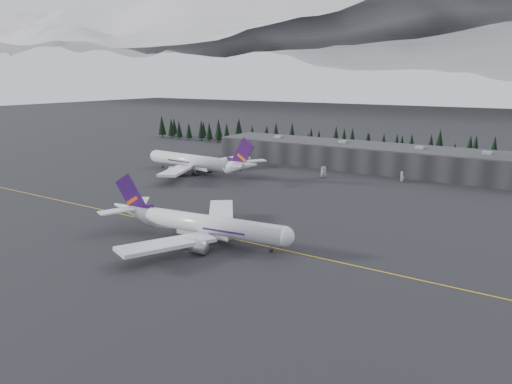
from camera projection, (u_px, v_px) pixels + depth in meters
The scene contains 9 objects.
ground at pixel (222, 234), 140.84m from camera, with size 1400.00×1400.00×0.00m, color black.
taxiline at pixel (218, 235), 139.19m from camera, with size 400.00×0.40×0.02m, color gold.
terminal at pixel (360, 156), 242.19m from camera, with size 160.00×30.00×12.60m.
treeline at pixel (381, 145), 272.36m from camera, with size 360.00×20.00×15.00m, color black.
mountain_ridge at pixel (500, 100), 964.03m from camera, with size 4400.00×900.00×420.00m, color white, non-canonical shape.
jet_main at pixel (197, 224), 134.10m from camera, with size 61.41×56.38×18.10m.
jet_parked at pixel (199, 162), 226.85m from camera, with size 69.50×64.03×20.42m.
gse_vehicle_a at pixel (323, 176), 219.73m from camera, with size 2.52×5.46×1.52m, color silver.
gse_vehicle_b at pixel (402, 180), 210.76m from camera, with size 1.89×4.71×1.60m, color white.
Camera 1 is at (79.45, -107.67, 46.97)m, focal length 32.00 mm.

